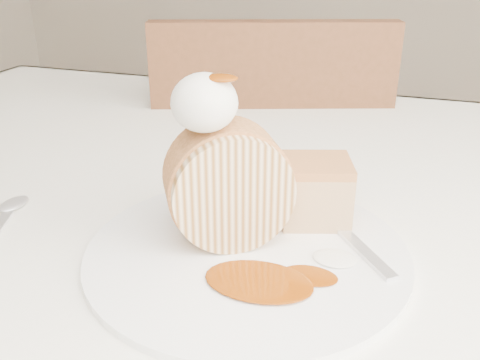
% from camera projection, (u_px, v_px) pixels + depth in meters
% --- Properties ---
extents(table, '(1.40, 0.90, 0.75)m').
position_uv_depth(table, '(255.00, 244.00, 0.69)').
color(table, white).
rests_on(table, ground).
extents(chair_far, '(0.53, 0.53, 0.89)m').
position_uv_depth(chair_far, '(266.00, 200.00, 1.14)').
color(chair_far, brown).
rests_on(chair_far, ground).
extents(plate, '(0.37, 0.37, 0.01)m').
position_uv_depth(plate, '(247.00, 252.00, 0.50)').
color(plate, white).
rests_on(plate, table).
extents(roulade_slice, '(0.13, 0.11, 0.11)m').
position_uv_depth(roulade_slice, '(229.00, 185.00, 0.49)').
color(roulade_slice, beige).
rests_on(roulade_slice, plate).
extents(cake_chunk, '(0.08, 0.08, 0.06)m').
position_uv_depth(cake_chunk, '(315.00, 195.00, 0.54)').
color(cake_chunk, '#D18A4F').
rests_on(cake_chunk, plate).
extents(whipped_cream, '(0.06, 0.06, 0.05)m').
position_uv_depth(whipped_cream, '(204.00, 103.00, 0.45)').
color(whipped_cream, white).
rests_on(whipped_cream, roulade_slice).
extents(caramel_drizzle, '(0.03, 0.02, 0.01)m').
position_uv_depth(caramel_drizzle, '(221.00, 70.00, 0.44)').
color(caramel_drizzle, '#7B3205').
rests_on(caramel_drizzle, whipped_cream).
extents(caramel_pool, '(0.11, 0.09, 0.00)m').
position_uv_depth(caramel_pool, '(259.00, 281.00, 0.45)').
color(caramel_pool, '#7B3205').
rests_on(caramel_pool, plate).
extents(fork, '(0.13, 0.16, 0.00)m').
position_uv_depth(fork, '(354.00, 242.00, 0.50)').
color(fork, silver).
rests_on(fork, plate).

